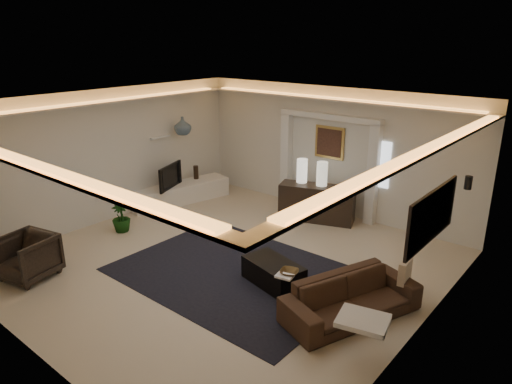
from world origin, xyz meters
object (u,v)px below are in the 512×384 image
Objects in this scene: sofa at (351,298)px; coffee_table at (273,273)px; armchair at (27,257)px; console at (317,203)px.

coffee_table is at bearing 110.01° from sofa.
armchair is at bearing -130.10° from coffee_table.
console reaches higher than sofa.
console is at bearing 122.34° from coffee_table.
console is 3.80m from sofa.
coffee_table is (-1.46, 0.03, -0.10)m from sofa.
sofa is 2.00× the size of coffee_table.
console is at bearing 61.20° from sofa.
console is 5.88m from armchair.
armchair reaches higher than coffee_table.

